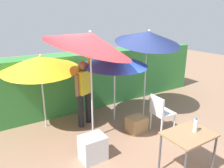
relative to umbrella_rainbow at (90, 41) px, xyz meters
name	(u,v)px	position (x,y,z in m)	size (l,w,h in m)	color
ground_plane	(119,132)	(0.59, -0.16, -2.12)	(24.00, 24.00, 0.00)	#937056
hedge_row	(84,80)	(0.59, 1.70, -1.32)	(8.00, 0.70, 1.60)	#38843D
umbrella_rainbow	(90,41)	(0.00, 0.00, 0.00)	(1.88, 1.83, 2.60)	silver
umbrella_orange	(41,63)	(-0.75, 1.03, -0.54)	(1.76, 1.76, 1.85)	silver
umbrella_yellow	(148,37)	(1.72, 0.27, -0.04)	(1.66, 1.66, 2.41)	silver
umbrella_navy	(115,60)	(0.86, 0.43, -0.53)	(1.60, 1.60, 1.79)	silver
person_vendor	(84,89)	(0.10, 0.63, -1.18)	(0.54, 0.35, 1.88)	black
chair_plastic	(161,112)	(1.41, -0.63, -1.61)	(0.46, 0.46, 0.89)	silver
cooler_box	(93,148)	(-0.37, -0.72, -1.88)	(0.46, 0.37, 0.48)	silver
crate_cardboard	(137,124)	(0.96, -0.34, -1.94)	(0.43, 0.34, 0.37)	#9E7A4C
folding_table	(189,139)	(0.80, -1.89, -1.45)	(0.80, 0.60, 0.76)	#4C4C51
bottle_water	(196,125)	(0.93, -1.90, -1.24)	(0.07, 0.07, 0.24)	silver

